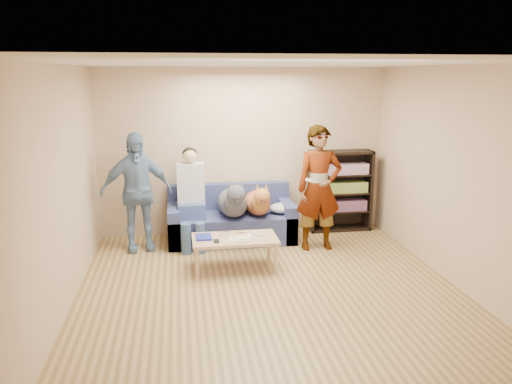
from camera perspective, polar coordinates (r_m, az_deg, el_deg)
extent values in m
plane|color=brown|center=(5.87, 1.85, -11.79)|extent=(5.00, 5.00, 0.00)
plane|color=white|center=(5.31, 2.06, 14.51)|extent=(5.00, 5.00, 0.00)
plane|color=tan|center=(7.87, -1.46, 4.65)|extent=(4.50, 0.00, 4.50)
plane|color=tan|center=(3.13, 10.64, -9.30)|extent=(4.50, 0.00, 4.50)
plane|color=tan|center=(5.49, -21.77, -0.15)|extent=(0.00, 5.00, 5.00)
plane|color=tan|center=(6.26, 22.63, 1.34)|extent=(0.00, 5.00, 5.00)
ellipsoid|color=#A6A7AA|center=(7.60, 3.14, -1.83)|extent=(0.43, 0.36, 0.15)
imported|color=gray|center=(7.18, 7.22, 0.43)|extent=(0.67, 0.45, 1.80)
imported|color=#6D85AF|center=(7.29, -13.50, 0.01)|extent=(1.07, 0.60, 1.71)
cube|color=white|center=(6.90, 6.11, 1.36)|extent=(0.08, 0.13, 0.03)
cube|color=navy|center=(6.52, -6.00, -5.14)|extent=(0.20, 0.26, 0.03)
cube|color=silver|center=(6.41, -1.89, -5.43)|extent=(0.26, 0.20, 0.02)
cube|color=beige|center=(6.43, -1.65, -5.24)|extent=(0.22, 0.17, 0.01)
cube|color=silver|center=(6.60, -3.60, -4.74)|extent=(0.11, 0.06, 0.05)
cube|color=silver|center=(6.63, -0.13, -4.72)|extent=(0.04, 0.13, 0.03)
cube|color=silver|center=(6.57, 0.67, -4.90)|extent=(0.09, 0.06, 0.03)
cylinder|color=white|center=(6.51, -0.67, -5.12)|extent=(0.07, 0.07, 0.02)
cylinder|color=silver|center=(6.58, -0.77, -4.90)|extent=(0.07, 0.07, 0.02)
cylinder|color=orange|center=(6.35, -2.46, -5.66)|extent=(0.13, 0.06, 0.01)
cylinder|color=black|center=(6.69, -1.59, -4.66)|extent=(0.13, 0.08, 0.01)
cube|color=black|center=(6.37, -4.57, -5.60)|extent=(0.07, 0.12, 0.02)
cube|color=#515B93|center=(7.65, -2.84, -4.00)|extent=(1.90, 0.85, 0.42)
cube|color=#515B93|center=(7.86, -3.13, -0.43)|extent=(1.90, 0.18, 0.40)
cube|color=#515B93|center=(7.59, -9.32, -3.68)|extent=(0.18, 0.85, 0.58)
cube|color=#515B93|center=(7.76, 3.49, -3.14)|extent=(0.18, 0.85, 0.58)
cube|color=#445695|center=(7.45, -7.36, -2.02)|extent=(0.40, 0.38, 0.22)
cylinder|color=#3B5B83|center=(7.14, -7.99, -5.41)|extent=(0.14, 0.14, 0.47)
cylinder|color=#465D9A|center=(7.15, -6.38, -5.35)|extent=(0.14, 0.14, 0.47)
cube|color=silver|center=(7.46, -7.47, 1.07)|extent=(0.40, 0.24, 0.58)
sphere|color=tan|center=(7.38, -7.57, 4.11)|extent=(0.21, 0.21, 0.21)
ellipsoid|color=black|center=(7.41, -7.58, 4.37)|extent=(0.22, 0.22, 0.19)
ellipsoid|color=#4F525A|center=(7.49, -2.72, -1.19)|extent=(0.44, 0.92, 0.38)
sphere|color=#484C52|center=(7.16, -2.44, -1.14)|extent=(0.33, 0.33, 0.33)
sphere|color=#464A50|center=(6.95, -2.29, -0.27)|extent=(0.27, 0.27, 0.27)
cube|color=black|center=(6.84, -2.17, -0.83)|extent=(0.08, 0.13, 0.08)
cone|color=#4D5157|center=(6.93, -2.89, 0.89)|extent=(0.08, 0.08, 0.13)
cone|color=#4C4D56|center=(6.95, -1.77, 0.93)|extent=(0.08, 0.08, 0.13)
cylinder|color=#4C4E56|center=(7.91, -3.05, -0.69)|extent=(0.05, 0.30, 0.18)
ellipsoid|color=#AB5534|center=(7.56, 0.12, -1.24)|extent=(0.38, 0.80, 0.33)
sphere|color=#AC7334|center=(7.26, 0.49, -1.23)|extent=(0.29, 0.29, 0.29)
sphere|color=#BB7939|center=(7.07, 0.71, -0.52)|extent=(0.23, 0.23, 0.23)
cube|color=#522A1C|center=(6.97, 0.86, -1.01)|extent=(0.07, 0.11, 0.07)
cone|color=#C27E3B|center=(7.06, 0.17, 0.47)|extent=(0.07, 0.07, 0.11)
cone|color=#BC6839|center=(7.08, 1.18, 0.50)|extent=(0.07, 0.07, 0.11)
cylinder|color=#BF833A|center=(7.95, -0.32, -0.76)|extent=(0.04, 0.26, 0.15)
cube|color=tan|center=(6.51, -2.44, -5.40)|extent=(1.10, 0.60, 0.04)
cylinder|color=tan|center=(6.32, -6.72, -8.12)|extent=(0.05, 0.05, 0.38)
cylinder|color=tan|center=(6.42, 2.31, -7.66)|extent=(0.05, 0.05, 0.38)
cylinder|color=tan|center=(6.78, -6.89, -6.58)|extent=(0.05, 0.05, 0.38)
cylinder|color=tan|center=(6.88, 1.50, -6.18)|extent=(0.05, 0.05, 0.38)
cube|color=black|center=(8.03, 6.32, 0.02)|extent=(0.04, 0.34, 1.30)
cube|color=black|center=(8.33, 12.71, 0.25)|extent=(0.04, 0.34, 1.30)
cube|color=black|center=(8.05, 9.75, 4.51)|extent=(1.00, 0.34, 0.04)
cube|color=black|center=(8.33, 9.41, -4.08)|extent=(1.00, 0.34, 0.04)
cube|color=black|center=(8.31, 9.23, 0.39)|extent=(1.00, 0.02, 1.30)
cube|color=black|center=(8.25, 9.49, -2.09)|extent=(0.94, 0.32, 0.03)
cube|color=black|center=(8.17, 9.57, -0.07)|extent=(0.94, 0.32, 0.02)
cube|color=black|center=(8.11, 9.65, 2.00)|extent=(0.94, 0.32, 0.02)
cube|color=#B23333|center=(8.20, 9.56, -1.47)|extent=(0.84, 0.24, 0.17)
cube|color=gold|center=(8.13, 9.64, 0.57)|extent=(0.84, 0.24, 0.17)
cube|color=#994C99|center=(8.07, 9.72, 2.65)|extent=(0.84, 0.24, 0.17)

